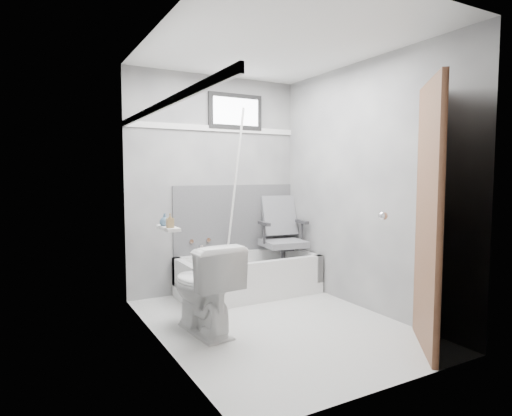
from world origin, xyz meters
TOP-DOWN VIEW (x-y plane):
  - floor at (0.00, 0.00)m, footprint 2.60×2.60m
  - ceiling at (0.00, 0.00)m, footprint 2.60×2.60m
  - wall_back at (0.00, 1.30)m, footprint 2.00×0.02m
  - wall_front at (0.00, -1.30)m, footprint 2.00×0.02m
  - wall_left at (-1.00, 0.00)m, footprint 0.02×2.60m
  - wall_right at (1.00, 0.00)m, footprint 0.02×2.60m
  - bathtub at (0.23, 0.93)m, footprint 1.50×0.70m
  - office_chair at (0.71, 0.98)m, footprint 0.61×0.61m
  - toilet at (-0.62, 0.13)m, footprint 0.49×0.80m
  - door at (0.98, -1.28)m, footprint 0.78×0.78m
  - window at (0.25, 1.29)m, footprint 0.66×0.04m
  - backerboard at (0.25, 1.29)m, footprint 1.50×0.02m
  - trim_back at (0.00, 1.29)m, footprint 2.00×0.02m
  - trim_left at (-0.99, 0.00)m, footprint 0.02×2.60m
  - pole at (0.11, 1.06)m, footprint 0.02×0.51m
  - shelf at (-0.93, 0.07)m, footprint 0.10×0.32m
  - soap_bottle_a at (-0.94, -0.01)m, footprint 0.06×0.06m
  - soap_bottle_b at (-0.94, 0.13)m, footprint 0.10×0.10m
  - faucet at (-0.20, 1.27)m, footprint 0.26×0.10m

SIDE VIEW (x-z plane):
  - floor at x=0.00m, z-range 0.00..0.00m
  - bathtub at x=0.23m, z-range 0.00..0.42m
  - toilet at x=-0.62m, z-range 0.00..0.75m
  - faucet at x=-0.20m, z-range 0.47..0.63m
  - office_chair at x=0.71m, z-range 0.12..1.06m
  - backerboard at x=0.25m, z-range 0.41..1.19m
  - shelf at x=-0.93m, z-range 0.89..0.91m
  - soap_bottle_b at x=-0.94m, z-range 0.91..1.01m
  - soap_bottle_a at x=-0.94m, z-range 0.91..1.02m
  - door at x=0.98m, z-range 0.00..2.00m
  - pole at x=0.11m, z-range 0.10..2.00m
  - wall_back at x=0.00m, z-range 0.00..2.40m
  - wall_front at x=0.00m, z-range 0.00..2.40m
  - wall_left at x=-1.00m, z-range 0.00..2.40m
  - wall_right at x=1.00m, z-range 0.00..2.40m
  - trim_back at x=0.00m, z-range 1.79..1.85m
  - trim_left at x=-0.99m, z-range 1.79..1.85m
  - window at x=0.25m, z-range 1.82..2.22m
  - ceiling at x=0.00m, z-range 2.40..2.40m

